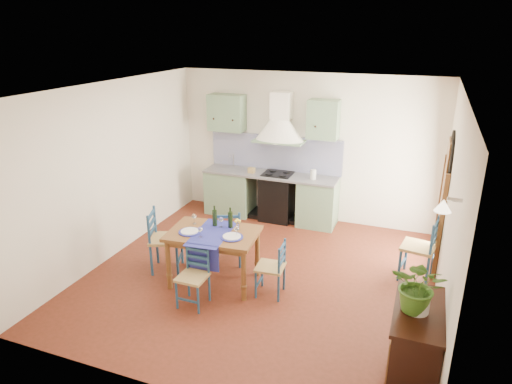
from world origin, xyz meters
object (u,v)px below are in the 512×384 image
(chair_near, at_px, (194,277))
(dining_table, at_px, (214,238))
(potted_plant, at_px, (419,286))
(sideboard, at_px, (415,345))

(chair_near, bearing_deg, dining_table, 88.98)
(potted_plant, bearing_deg, sideboard, 47.51)
(sideboard, bearing_deg, potted_plant, -132.49)
(chair_near, bearing_deg, potted_plant, -11.51)
(dining_table, distance_m, chair_near, 0.68)
(chair_near, height_order, potted_plant, potted_plant)
(sideboard, height_order, potted_plant, potted_plant)
(dining_table, relative_size, potted_plant, 2.39)
(chair_near, relative_size, sideboard, 0.77)
(dining_table, bearing_deg, sideboard, -22.01)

